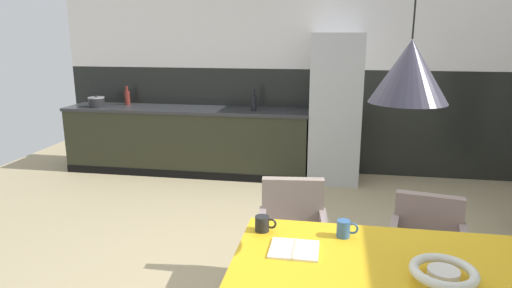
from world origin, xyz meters
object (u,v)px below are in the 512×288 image
object	(u,v)px
refrigerator_column	(335,109)
bottle_spice_small	(127,97)
cooking_pot	(96,102)
pendant_lamp_over_table_near	(410,71)
mug_dark_espresso	(263,224)
dining_table	(393,269)
armchair_near_window	(293,223)
fruit_bowl	(444,273)
bottle_wine_green	(254,102)
armchair_head_of_table	(427,237)
open_book	(294,249)
mug_tall_blue	(344,229)

from	to	relation	value
refrigerator_column	bottle_spice_small	xyz separation A→B (m)	(-2.87, 0.15, 0.06)
cooking_pot	pendant_lamp_over_table_near	xyz separation A→B (m)	(3.48, -3.44, 0.74)
bottle_spice_small	mug_dark_espresso	bearing A→B (deg)	-54.54
cooking_pot	bottle_spice_small	bearing A→B (deg)	39.41
dining_table	cooking_pot	world-z (taller)	cooking_pot
refrigerator_column	armchair_near_window	xyz separation A→B (m)	(-0.29, -2.64, -0.41)
fruit_bowl	bottle_wine_green	bearing A→B (deg)	112.60
armchair_head_of_table	bottle_wine_green	world-z (taller)	bottle_wine_green
bottle_spice_small	armchair_near_window	bearing A→B (deg)	-47.21
open_book	pendant_lamp_over_table_near	distance (m)	1.05
cooking_pot	fruit_bowl	bearing A→B (deg)	-44.33
refrigerator_column	armchair_near_window	bearing A→B (deg)	-96.28
mug_dark_espresso	pendant_lamp_over_table_near	xyz separation A→B (m)	(0.69, -0.24, 0.89)
mug_dark_espresso	armchair_head_of_table	bearing A→B (deg)	31.36
dining_table	fruit_bowl	bearing A→B (deg)	-41.04
dining_table	armchair_head_of_table	size ratio (longest dim) A/B	2.07
bottle_spice_small	pendant_lamp_over_table_near	distance (m)	4.92
refrigerator_column	fruit_bowl	size ratio (longest dim) A/B	6.21
refrigerator_column	dining_table	distance (m)	3.56
refrigerator_column	armchair_near_window	size ratio (longest dim) A/B	2.28
mug_dark_espresso	bottle_spice_small	size ratio (longest dim) A/B	0.47
dining_table	armchair_head_of_table	distance (m)	0.95
mug_dark_espresso	refrigerator_column	bearing A→B (deg)	83.04
dining_table	open_book	bearing A→B (deg)	177.61
dining_table	armchair_head_of_table	world-z (taller)	armchair_head_of_table
dining_table	mug_tall_blue	bearing A→B (deg)	136.50
armchair_head_of_table	cooking_pot	distance (m)	4.63
dining_table	mug_dark_espresso	size ratio (longest dim) A/B	12.81
armchair_head_of_table	armchair_near_window	xyz separation A→B (m)	(-0.93, 0.04, 0.01)
cooking_pot	bottle_wine_green	distance (m)	2.16
mug_tall_blue	bottle_wine_green	bearing A→B (deg)	108.46
mug_tall_blue	cooking_pot	distance (m)	4.55
open_book	dining_table	bearing A→B (deg)	-2.39
open_book	fruit_bowl	bearing A→B (deg)	-15.36
dining_table	cooking_pot	bearing A→B (deg)	135.49
armchair_head_of_table	bottle_spice_small	xyz separation A→B (m)	(-3.50, 2.83, 0.49)
cooking_pot	bottle_wine_green	size ratio (longest dim) A/B	0.78
dining_table	refrigerator_column	bearing A→B (deg)	94.68
armchair_near_window	pendant_lamp_over_table_near	size ratio (longest dim) A/B	0.68
bottle_wine_green	pendant_lamp_over_table_near	xyz separation A→B (m)	(1.33, -3.50, 0.69)
mug_tall_blue	pendant_lamp_over_table_near	size ratio (longest dim) A/B	0.10
refrigerator_column	pendant_lamp_over_table_near	xyz separation A→B (m)	(0.29, -3.56, 0.76)
armchair_head_of_table	dining_table	bearing A→B (deg)	78.72
dining_table	bottle_spice_small	size ratio (longest dim) A/B	6.01
dining_table	open_book	world-z (taller)	open_book
dining_table	bottle_wine_green	size ratio (longest dim) A/B	5.71
refrigerator_column	open_book	size ratio (longest dim) A/B	7.40
dining_table	pendant_lamp_over_table_near	distance (m)	0.98
armchair_near_window	mug_tall_blue	xyz separation A→B (m)	(0.34, -0.67, 0.29)
armchair_head_of_table	mug_tall_blue	size ratio (longest dim) A/B	6.44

